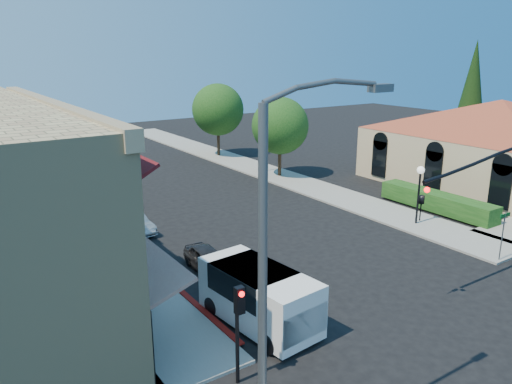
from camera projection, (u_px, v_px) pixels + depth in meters
ground at (440, 327)px, 18.64m from camera, size 120.00×120.00×0.00m
sidewalk_left at (40, 195)px, 35.48m from camera, size 3.50×50.00×0.12m
sidewalk_right at (246, 165)px, 44.88m from camera, size 3.50×50.00×0.12m
curb_red_strip at (179, 292)px, 21.32m from camera, size 0.25×10.00×0.06m
mission_building at (498, 134)px, 38.61m from camera, size 30.12×30.12×6.40m
hedge at (436, 211)px, 32.11m from camera, size 1.40×8.00×1.10m
conifer_far at (472, 91)px, 46.31m from camera, size 3.20×3.20×11.00m
street_tree_a at (280, 126)px, 39.78m from camera, size 4.56×4.56×6.48m
street_tree_b at (218, 110)px, 47.67m from camera, size 4.94×4.94×7.02m
signal_mast_arm at (505, 190)px, 21.86m from camera, size 8.01×0.39×6.00m
secondary_signal at (239, 317)px, 14.83m from camera, size 0.28×0.42×3.32m
cobra_streetlight at (276, 277)px, 10.69m from camera, size 3.60×0.25×9.31m
street_name_sign at (503, 229)px, 23.96m from camera, size 0.80×0.06×2.50m
lamppost_left_near at (140, 240)px, 19.71m from camera, size 0.44×0.44×3.57m
lamppost_left_far at (56, 172)px, 30.89m from camera, size 0.44×0.44×3.57m
lamppost_right_near at (420, 180)px, 28.84m from camera, size 0.44×0.44×3.57m
lamppost_right_far at (263, 141)px, 41.62m from camera, size 0.44×0.44×3.57m
white_van at (260, 294)px, 18.49m from camera, size 2.61×5.12×2.19m
parked_car_a at (207, 259)px, 23.32m from camera, size 1.60×3.42×1.13m
parked_car_b at (134, 223)px, 28.23m from camera, size 1.57×3.48×1.11m
parked_car_c at (118, 196)px, 33.24m from camera, size 2.30×4.67×1.31m
parked_car_d at (78, 168)px, 40.96m from camera, size 2.38×5.00×1.38m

